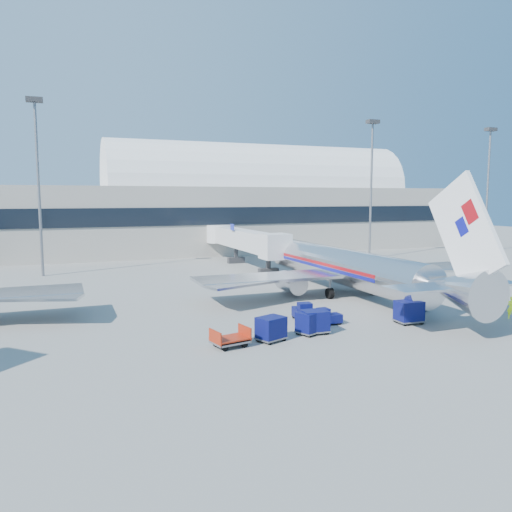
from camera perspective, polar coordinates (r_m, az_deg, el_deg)
name	(u,v)px	position (r m, az deg, el deg)	size (l,w,h in m)	color
ground	(276,312)	(44.62, 2.34, -6.43)	(260.00, 260.00, 0.00)	gray
terminal	(84,212)	(95.87, -19.07, 4.76)	(170.00, 28.15, 21.00)	#B2AA9E
airliner_main	(347,267)	(52.62, 10.39, -1.28)	(32.00, 37.26, 12.07)	silver
jetbridge_near	(241,239)	(75.18, -1.76, 1.95)	(4.40, 27.50, 6.25)	silver
mast_west	(37,161)	(69.99, -23.72, 9.95)	(2.00, 1.20, 22.60)	slate
mast_east	(372,169)	(84.54, 13.07, 9.68)	(2.00, 1.20, 22.60)	slate
mast_far_east	(489,172)	(100.73, 25.04, 8.72)	(2.00, 1.20, 22.60)	slate
barrier_near	(425,290)	(55.67, 18.75, -3.68)	(3.00, 0.55, 0.90)	#9E9E96
barrier_mid	(450,288)	(57.83, 21.26, -3.40)	(3.00, 0.55, 0.90)	#9E9E96
barrier_far	(473,286)	(60.09, 23.58, -3.14)	(3.00, 0.55, 0.90)	#9E9E96
tug_lead	(327,317)	(40.61, 8.17, -6.92)	(2.08, 1.04, 1.36)	#090E4A
tug_right	(412,302)	(47.32, 17.40, -5.05)	(2.79, 2.36, 1.63)	#090E4A
tug_left	(303,312)	(41.56, 5.39, -6.40)	(1.60, 2.62, 1.60)	#090E4A
cart_train_a	(315,321)	(37.80, 6.72, -7.42)	(2.06, 1.60, 1.76)	#090E4A
cart_train_b	(310,322)	(37.60, 6.19, -7.54)	(2.34, 2.09, 1.70)	#090E4A
cart_train_c	(271,328)	(35.66, 1.73, -8.25)	(2.39, 2.12, 1.74)	#090E4A
cart_solo_near	(409,311)	(42.32, 17.08, -6.08)	(2.15, 1.68, 1.84)	#090E4A
cart_solo_far	(484,299)	(50.06, 24.62, -4.49)	(2.30, 1.95, 1.77)	#090E4A
cart_open_red	(230,340)	(34.46, -2.94, -9.59)	(2.73, 2.17, 0.65)	slate
ramp_worker	(511,308)	(47.16, 27.17, -5.27)	(0.70, 0.46, 1.91)	#BFFF1A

